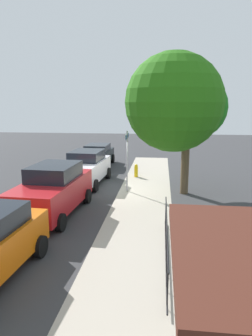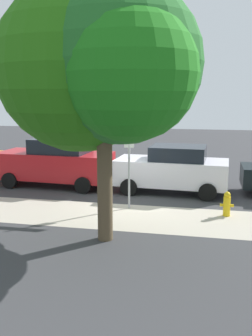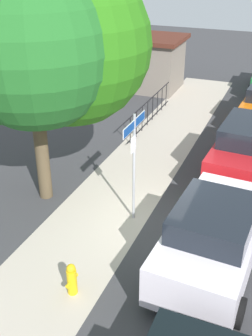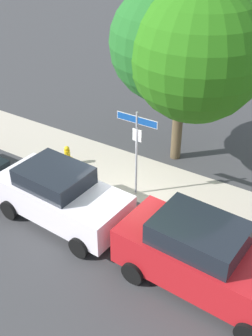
{
  "view_description": "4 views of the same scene",
  "coord_description": "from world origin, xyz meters",
  "px_view_note": "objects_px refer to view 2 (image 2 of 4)",
  "views": [
    {
      "loc": [
        15.02,
        2.1,
        4.38
      ],
      "look_at": [
        -0.09,
        0.34,
        1.18
      ],
      "focal_mm": 33.05,
      "sensor_mm": 36.0,
      "label": 1
    },
    {
      "loc": [
        -2.4,
        12.41,
        3.72
      ],
      "look_at": [
        -0.1,
        1.27,
        1.53
      ],
      "focal_mm": 40.77,
      "sensor_mm": 36.0,
      "label": 2
    },
    {
      "loc": [
        -8.97,
        -3.02,
        6.71
      ],
      "look_at": [
        0.57,
        0.86,
        1.18
      ],
      "focal_mm": 44.56,
      "sensor_mm": 36.0,
      "label": 3
    },
    {
      "loc": [
        6.0,
        -9.72,
        8.67
      ],
      "look_at": [
        -0.2,
        0.05,
        1.15
      ],
      "focal_mm": 45.34,
      "sensor_mm": 36.0,
      "label": 4
    }
  ],
  "objects_px": {
    "car_white": "(172,169)",
    "fire_hydrant": "(227,204)",
    "shade_tree": "(102,67)",
    "car_red": "(56,162)",
    "street_sign": "(129,144)"
  },
  "relations": [
    {
      "from": "car_white",
      "to": "car_red",
      "type": "height_order",
      "value": "car_red"
    },
    {
      "from": "shade_tree",
      "to": "car_white",
      "type": "relative_size",
      "value": 1.52
    },
    {
      "from": "shade_tree",
      "to": "car_white",
      "type": "distance_m",
      "value": 6.19
    },
    {
      "from": "fire_hydrant",
      "to": "car_white",
      "type": "bearing_deg",
      "value": -53.71
    },
    {
      "from": "shade_tree",
      "to": "car_red",
      "type": "relative_size",
      "value": 1.39
    },
    {
      "from": "street_sign",
      "to": "car_white",
      "type": "xyz_separation_m",
      "value": [
        -1.22,
        -2.42,
        -1.25
      ]
    },
    {
      "from": "car_red",
      "to": "fire_hydrant",
      "type": "bearing_deg",
      "value": 160.96
    },
    {
      "from": "car_white",
      "to": "fire_hydrant",
      "type": "relative_size",
      "value": 5.58
    },
    {
      "from": "car_white",
      "to": "fire_hydrant",
      "type": "height_order",
      "value": "car_white"
    },
    {
      "from": "street_sign",
      "to": "car_red",
      "type": "relative_size",
      "value": 0.64
    },
    {
      "from": "street_sign",
      "to": "shade_tree",
      "type": "distance_m",
      "value": 3.36
    },
    {
      "from": "shade_tree",
      "to": "car_white",
      "type": "bearing_deg",
      "value": -106.01
    },
    {
      "from": "shade_tree",
      "to": "fire_hydrant",
      "type": "bearing_deg",
      "value": -145.39
    },
    {
      "from": "car_white",
      "to": "fire_hydrant",
      "type": "xyz_separation_m",
      "value": [
        -1.92,
        2.62,
        -0.54
      ]
    },
    {
      "from": "street_sign",
      "to": "car_red",
      "type": "bearing_deg",
      "value": -35.71
    }
  ]
}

